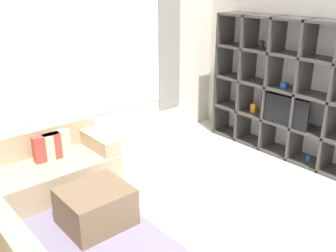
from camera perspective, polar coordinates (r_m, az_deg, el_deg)
The scene contains 6 objects.
wall_back at distance 5.39m, azimuth -13.30°, elevation 8.44°, with size 6.39×0.11×2.70m.
wall_right at distance 6.00m, azimuth 17.97°, elevation 9.19°, with size 0.07×4.38×2.70m, color beige.
area_rug at distance 4.12m, azimuth -17.81°, elevation -17.19°, with size 2.07×2.19×0.01m, color slate.
shelving_unit at distance 5.81m, azimuth 17.82°, elevation 5.35°, with size 0.44×2.49×2.03m.
couch_main at distance 4.97m, azimuth -19.36°, elevation -6.60°, with size 1.95×0.88×0.72m.
ottoman at distance 4.21m, azimuth -10.96°, elevation -11.99°, with size 0.71×0.64×0.43m.
Camera 1 is at (-2.40, -1.47, 2.50)m, focal length 40.00 mm.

